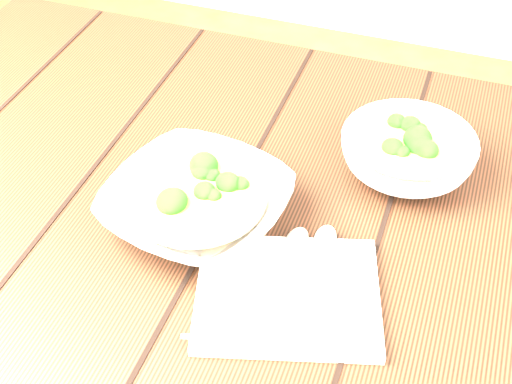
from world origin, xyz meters
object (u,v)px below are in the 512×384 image
object	(u,v)px
soup_bowl_back	(407,153)
napkin	(288,295)
table	(243,268)
soup_bowl_front	(197,204)
trivet	(230,167)

from	to	relation	value
soup_bowl_back	napkin	distance (m)	0.28
table	napkin	bearing A→B (deg)	-50.90
soup_bowl_front	napkin	distance (m)	0.17
soup_bowl_back	trivet	bearing A→B (deg)	-159.28
soup_bowl_front	napkin	bearing A→B (deg)	-29.24
trivet	napkin	size ratio (longest dim) A/B	0.47
trivet	napkin	distance (m)	0.23
table	trivet	bearing A→B (deg)	124.51
table	soup_bowl_back	xyz separation A→B (m)	(0.19, 0.14, 0.15)
soup_bowl_back	trivet	world-z (taller)	soup_bowl_back
soup_bowl_front	soup_bowl_back	world-z (taller)	soup_bowl_back
soup_bowl_front	trivet	size ratio (longest dim) A/B	2.65
soup_bowl_back	napkin	world-z (taller)	soup_bowl_back
table	soup_bowl_back	size ratio (longest dim) A/B	5.32
soup_bowl_front	trivet	xyz separation A→B (m)	(0.01, 0.10, -0.02)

